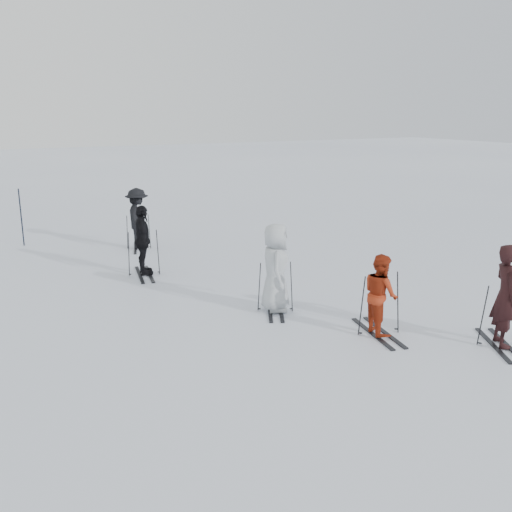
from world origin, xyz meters
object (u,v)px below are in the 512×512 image
Objects in this scene: skier_near_dark at (506,297)px; piste_marker at (21,217)px; skier_red at (380,295)px; skier_uphill_left at (143,241)px; skier_grey at (276,269)px; skier_uphill_far at (138,219)px.

skier_near_dark reaches higher than piste_marker.
skier_red is 0.86× the size of skier_uphill_left.
skier_near_dark is at bearing -115.67° from skier_grey.
skier_grey is at bearing 66.14° from skier_near_dark.
skier_uphill_left is at bearing -64.35° from piste_marker.
piste_marker is (-7.29, 13.36, -0.04)m from skier_near_dark.
piste_marker is at bearing 36.04° from skier_uphill_left.
skier_near_dark is at bearing -121.38° from skier_red.
skier_near_dark is 11.79m from skier_uphill_far.
skier_near_dark is 1.02× the size of skier_uphill_far.
skier_near_dark is 4.78m from skier_grey.
skier_grey is at bearing 40.96° from skier_red.
skier_grey is 1.02× the size of skier_uphill_far.
skier_uphill_far reaches higher than piste_marker.
piste_marker is at bearing 51.25° from skier_grey.
skier_red is (-1.71, 1.61, -0.17)m from skier_near_dark.
skier_uphill_left is at bearing -176.96° from skier_uphill_far.
skier_uphill_far reaches higher than skier_uphill_left.
skier_near_dark is 9.29m from skier_uphill_left.
skier_uphill_far is at bearing 48.13° from skier_near_dark.
skier_near_dark is 1.21× the size of skier_red.
skier_grey is 1.04× the size of piste_marker.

